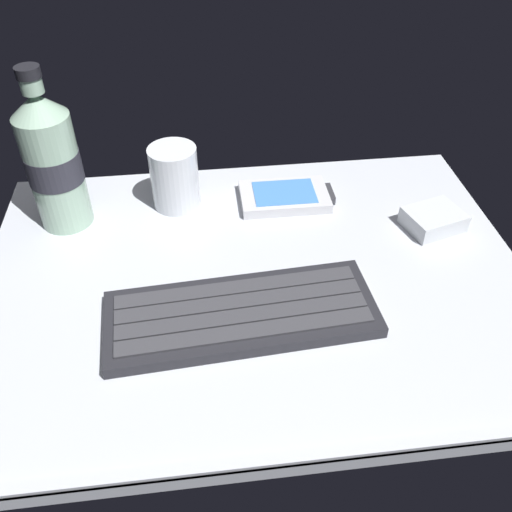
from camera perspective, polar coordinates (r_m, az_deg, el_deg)
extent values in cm
cube|color=silver|center=(65.71, 0.00, -2.64)|extent=(64.00, 48.00, 2.00)
cube|color=silver|center=(50.23, 3.46, -19.94)|extent=(64.00, 1.20, 0.80)
cube|color=#232328|center=(59.62, -1.52, -6.04)|extent=(29.64, 12.83, 1.40)
cube|color=#3D3D42|center=(61.31, -2.04, -3.28)|extent=(26.75, 3.70, 0.30)
cube|color=#3D3D42|center=(59.77, -1.71, -4.72)|extent=(26.75, 3.70, 0.30)
cube|color=#3D3D42|center=(58.26, -1.35, -6.24)|extent=(26.75, 3.70, 0.30)
cube|color=#3D3D42|center=(56.80, -0.98, -7.84)|extent=(26.75, 3.70, 0.30)
cube|color=silver|center=(76.58, 2.93, 6.13)|extent=(12.05, 7.68, 1.40)
cube|color=#4C8CEA|center=(76.15, 2.95, 6.60)|extent=(8.44, 5.98, 0.10)
cube|color=#333338|center=(77.77, 7.63, 6.40)|extent=(0.83, 3.81, 1.12)
cylinder|color=silver|center=(74.82, -8.41, 8.06)|extent=(6.40, 6.40, 8.50)
cylinder|color=yellow|center=(75.35, -8.34, 7.43)|extent=(5.50, 5.50, 6.12)
cylinder|color=#9EC1A8|center=(73.36, -20.01, 8.17)|extent=(6.60, 6.60, 15.00)
cone|color=#9EC1A8|center=(69.34, -21.71, 14.33)|extent=(6.60, 6.60, 2.80)
cylinder|color=#9EC1A8|center=(68.45, -22.19, 16.04)|extent=(2.51, 2.51, 1.80)
cylinder|color=black|center=(67.91, -22.52, 17.17)|extent=(2.77, 2.77, 1.20)
cylinder|color=#2D2D38|center=(72.98, -20.15, 8.66)|extent=(6.73, 6.73, 3.80)
cube|color=silver|center=(75.00, 17.86, 3.60)|extent=(8.29, 7.34, 2.40)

